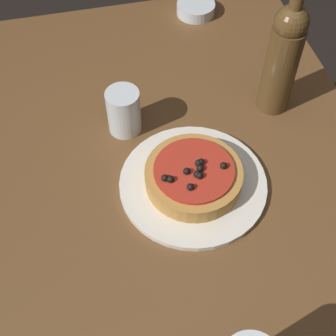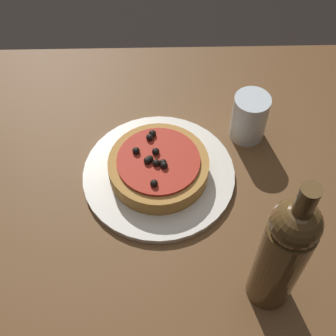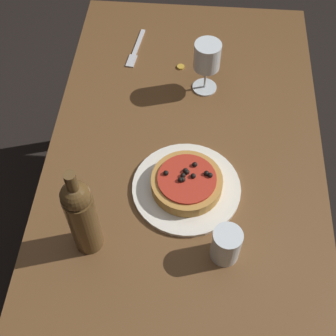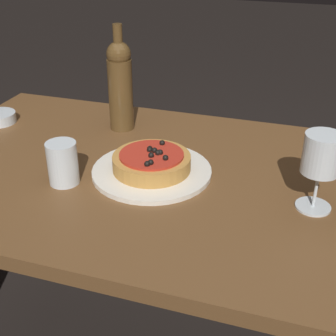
{
  "view_description": "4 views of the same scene",
  "coord_description": "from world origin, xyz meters",
  "px_view_note": "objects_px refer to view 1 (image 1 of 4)",
  "views": [
    {
      "loc": [
        0.42,
        -0.18,
        1.47
      ],
      "look_at": [
        -0.09,
        -0.06,
        0.77
      ],
      "focal_mm": 50.0,
      "sensor_mm": 36.0,
      "label": 1
    },
    {
      "loc": [
        -0.09,
        0.51,
        1.45
      ],
      "look_at": [
        -0.1,
        0.01,
        0.77
      ],
      "focal_mm": 50.0,
      "sensor_mm": 36.0,
      "label": 2
    },
    {
      "loc": [
        -0.76,
        -0.02,
        1.77
      ],
      "look_at": [
        -0.04,
        0.04,
        0.73
      ],
      "focal_mm": 50.0,
      "sensor_mm": 36.0,
      "label": 3
    },
    {
      "loc": [
        0.26,
        -0.94,
        1.27
      ],
      "look_at": [
        -0.04,
        -0.03,
        0.74
      ],
      "focal_mm": 50.0,
      "sensor_mm": 36.0,
      "label": 4
    }
  ],
  "objects_px": {
    "dining_table": "(207,241)",
    "wine_bottle": "(283,57)",
    "water_cup": "(124,111)",
    "side_bowl": "(196,8)",
    "pizza": "(194,176)",
    "dinner_plate": "(193,183)"
  },
  "relations": [
    {
      "from": "wine_bottle",
      "to": "water_cup",
      "type": "xyz_separation_m",
      "value": [
        -0.01,
        -0.33,
        -0.08
      ]
    },
    {
      "from": "dinner_plate",
      "to": "side_bowl",
      "type": "distance_m",
      "value": 0.57
    },
    {
      "from": "dinner_plate",
      "to": "water_cup",
      "type": "bearing_deg",
      "value": -150.33
    },
    {
      "from": "wine_bottle",
      "to": "dinner_plate",
      "type": "bearing_deg",
      "value": -52.9
    },
    {
      "from": "water_cup",
      "to": "side_bowl",
      "type": "xyz_separation_m",
      "value": [
        -0.37,
        0.26,
        -0.04
      ]
    },
    {
      "from": "water_cup",
      "to": "side_bowl",
      "type": "bearing_deg",
      "value": 144.8
    },
    {
      "from": "side_bowl",
      "to": "dining_table",
      "type": "bearing_deg",
      "value": -12.9
    },
    {
      "from": "dinner_plate",
      "to": "pizza",
      "type": "xyz_separation_m",
      "value": [
        0.0,
        -0.0,
        0.03
      ]
    },
    {
      "from": "side_bowl",
      "to": "dinner_plate",
      "type": "bearing_deg",
      "value": -15.81
    },
    {
      "from": "dinner_plate",
      "to": "wine_bottle",
      "type": "height_order",
      "value": "wine_bottle"
    },
    {
      "from": "pizza",
      "to": "side_bowl",
      "type": "height_order",
      "value": "pizza"
    },
    {
      "from": "dining_table",
      "to": "wine_bottle",
      "type": "height_order",
      "value": "wine_bottle"
    },
    {
      "from": "pizza",
      "to": "water_cup",
      "type": "height_order",
      "value": "water_cup"
    },
    {
      "from": "dining_table",
      "to": "side_bowl",
      "type": "xyz_separation_m",
      "value": [
        -0.63,
        0.14,
        0.1
      ]
    },
    {
      "from": "dinner_plate",
      "to": "dining_table",
      "type": "bearing_deg",
      "value": 7.44
    },
    {
      "from": "dinner_plate",
      "to": "pizza",
      "type": "relative_size",
      "value": 1.54
    },
    {
      "from": "dining_table",
      "to": "water_cup",
      "type": "xyz_separation_m",
      "value": [
        -0.26,
        -0.11,
        0.14
      ]
    },
    {
      "from": "wine_bottle",
      "to": "side_bowl",
      "type": "bearing_deg",
      "value": -168.35
    },
    {
      "from": "pizza",
      "to": "wine_bottle",
      "type": "xyz_separation_m",
      "value": [
        -0.18,
        0.23,
        0.1
      ]
    },
    {
      "from": "water_cup",
      "to": "side_bowl",
      "type": "height_order",
      "value": "water_cup"
    },
    {
      "from": "dining_table",
      "to": "pizza",
      "type": "distance_m",
      "value": 0.15
    },
    {
      "from": "pizza",
      "to": "wine_bottle",
      "type": "relative_size",
      "value": 0.63
    }
  ]
}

